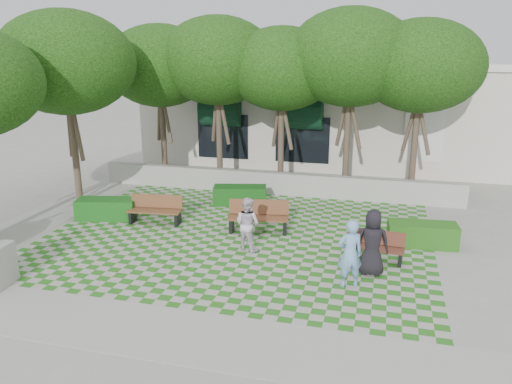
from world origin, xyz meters
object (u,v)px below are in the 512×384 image
(bench_mid, at_px, (258,217))
(person_dark, at_px, (372,243))
(hedge_west, at_px, (107,209))
(person_white, at_px, (248,224))
(person_blue, at_px, (350,254))
(hedge_midleft, at_px, (240,195))
(bench_west, at_px, (155,210))
(bench_east, at_px, (375,247))
(hedge_east, at_px, (422,234))

(bench_mid, relative_size, person_dark, 1.14)
(hedge_west, distance_m, person_white, 5.79)
(person_blue, bearing_deg, hedge_midleft, -76.42)
(bench_west, distance_m, person_dark, 7.68)
(hedge_west, distance_m, person_dark, 9.49)
(bench_west, relative_size, person_dark, 1.05)
(bench_mid, height_order, person_dark, person_dark)
(bench_east, bearing_deg, bench_west, 175.11)
(hedge_west, relative_size, person_blue, 1.16)
(hedge_midleft, distance_m, person_blue, 7.59)
(person_dark, bearing_deg, hedge_west, -16.79)
(bench_mid, distance_m, person_white, 1.61)
(hedge_east, height_order, hedge_west, hedge_west)
(hedge_west, xyz_separation_m, person_white, (5.58, -1.48, 0.45))
(person_blue, relative_size, person_dark, 0.99)
(person_blue, bearing_deg, bench_west, -49.03)
(hedge_east, relative_size, hedge_midleft, 1.01)
(bench_west, bearing_deg, bench_mid, -4.99)
(hedge_west, bearing_deg, bench_mid, 1.05)
(hedge_midleft, xyz_separation_m, person_white, (1.53, -4.32, 0.46))
(person_white, bearing_deg, bench_east, -156.23)
(hedge_east, xyz_separation_m, person_white, (-5.04, -1.67, 0.46))
(hedge_east, xyz_separation_m, person_dark, (-1.42, -2.46, 0.54))
(hedge_midleft, distance_m, person_white, 4.61)
(bench_west, xyz_separation_m, person_dark, (7.32, -2.28, 0.43))
(bench_east, relative_size, person_white, 1.02)
(bench_east, bearing_deg, hedge_west, 177.24)
(person_blue, xyz_separation_m, person_white, (-3.11, 1.66, -0.07))
(person_white, bearing_deg, hedge_east, -140.19)
(hedge_east, distance_m, person_blue, 3.89)
(person_blue, bearing_deg, hedge_east, -144.25)
(hedge_west, bearing_deg, person_white, -14.83)
(bench_east, relative_size, hedge_east, 0.82)
(person_dark, bearing_deg, person_white, -15.27)
(hedge_midleft, bearing_deg, bench_mid, -62.18)
(hedge_midleft, xyz_separation_m, person_dark, (5.15, -5.11, 0.54))
(person_blue, xyz_separation_m, person_dark, (0.51, 0.87, 0.01))
(bench_west, bearing_deg, hedge_midleft, 46.11)
(bench_east, height_order, person_blue, person_blue)
(bench_mid, distance_m, hedge_east, 5.12)
(bench_west, relative_size, hedge_west, 0.92)
(hedge_east, distance_m, person_dark, 2.89)
(hedge_east, bearing_deg, person_blue, -120.05)
(bench_west, xyz_separation_m, person_white, (3.70, -1.49, 0.35))
(bench_mid, distance_m, person_dark, 4.41)
(hedge_midleft, relative_size, person_blue, 1.14)
(bench_west, bearing_deg, person_dark, -23.67)
(hedge_east, relative_size, person_blue, 1.15)
(bench_mid, xyz_separation_m, person_white, (0.08, -1.58, 0.32))
(person_dark, xyz_separation_m, person_white, (-3.62, 0.79, -0.08))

